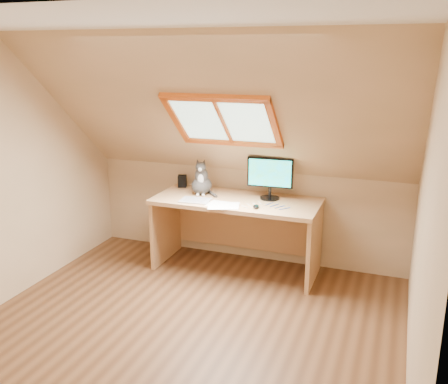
% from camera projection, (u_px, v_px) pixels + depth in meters
% --- Properties ---
extents(ground, '(3.50, 3.50, 0.00)m').
position_uv_depth(ground, '(180.00, 335.00, 4.08)').
color(ground, brown).
rests_on(ground, ground).
extents(room_shell, '(3.52, 3.52, 2.41)m').
position_uv_depth(room_shell, '(169.00, 167.00, 3.61)').
color(room_shell, tan).
rests_on(room_shell, ground).
extents(desk, '(1.70, 0.74, 0.78)m').
position_uv_depth(desk, '(239.00, 218.00, 5.24)').
color(desk, tan).
rests_on(desk, ground).
extents(monitor, '(0.47, 0.20, 0.43)m').
position_uv_depth(monitor, '(270.00, 175.00, 5.05)').
color(monitor, black).
rests_on(monitor, desk).
extents(cat, '(0.27, 0.30, 0.39)m').
position_uv_depth(cat, '(202.00, 181.00, 5.26)').
color(cat, '#3D3836').
rests_on(cat, desk).
extents(desk_speaker, '(0.12, 0.12, 0.13)m').
position_uv_depth(desk_speaker, '(182.00, 181.00, 5.56)').
color(desk_speaker, black).
rests_on(desk_speaker, desk).
extents(graphics_tablet, '(0.32, 0.24, 0.01)m').
position_uv_depth(graphics_tablet, '(195.00, 200.00, 5.05)').
color(graphics_tablet, '#B2B2B7').
rests_on(graphics_tablet, desk).
extents(mouse, '(0.08, 0.11, 0.03)m').
position_uv_depth(mouse, '(256.00, 206.00, 4.82)').
color(mouse, black).
rests_on(mouse, desk).
extents(papers, '(0.35, 0.30, 0.01)m').
position_uv_depth(papers, '(222.00, 205.00, 4.89)').
color(papers, white).
rests_on(papers, desk).
extents(cables, '(0.51, 0.26, 0.01)m').
position_uv_depth(cables, '(267.00, 206.00, 4.88)').
color(cables, silver).
rests_on(cables, desk).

